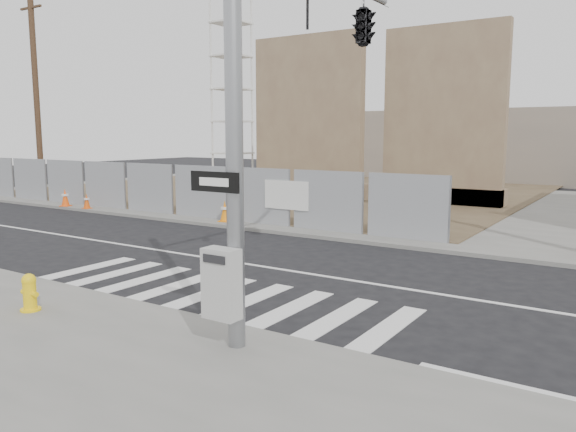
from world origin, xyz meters
The scene contains 13 objects.
ground centered at (0.00, 0.00, 0.00)m, with size 100.00×100.00×0.00m, color black.
sidewalk_far centered at (0.00, 14.00, 0.06)m, with size 50.00×20.00×0.12m, color slate.
signal_pole centered at (2.49, -2.05, 4.78)m, with size 0.96×5.87×7.00m.
chain_link_fence centered at (-10.00, 5.00, 1.12)m, with size 24.60×0.04×2.00m, color gray.
concrete_wall_left centered at (-7.00, 13.08, 3.38)m, with size 6.00×1.30×8.00m.
concrete_wall_right centered at (-0.50, 14.08, 3.38)m, with size 5.50×1.30×8.00m.
crane_tower centered at (-15.00, 17.00, 9.02)m, with size 2.60×2.60×18.15m.
utility_pole_left centered at (-18.00, 5.50, 5.20)m, with size 1.60×0.28×10.00m.
fire_hydrant centered at (-1.73, -5.50, 0.46)m, with size 0.42×0.38×0.69m.
traffic_cone_a centered at (-14.36, 4.22, 0.50)m, with size 0.52×0.52×0.78m.
traffic_cone_b centered at (-12.87, 4.22, 0.44)m, with size 0.37×0.37×0.65m.
traffic_cone_c centered at (-5.52, 4.65, 0.50)m, with size 0.42×0.42×0.77m.
traffic_cone_d centered at (-2.06, 5.35, 0.50)m, with size 0.42×0.42×0.78m.
Camera 1 is at (7.61, -11.22, 3.31)m, focal length 35.00 mm.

